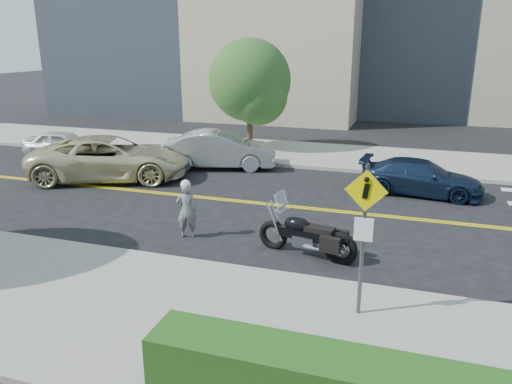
{
  "coord_description": "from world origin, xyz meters",
  "views": [
    {
      "loc": [
        4.98,
        -15.12,
        5.26
      ],
      "look_at": [
        0.87,
        -2.52,
        1.2
      ],
      "focal_mm": 35.0,
      "sensor_mm": 36.0,
      "label": 1
    }
  ],
  "objects_px": {
    "pedestrian_sign": "(364,226)",
    "motorcyclist": "(187,209)",
    "suv": "(110,158)",
    "parked_car_silver": "(219,150)",
    "motorcycle": "(307,226)",
    "parked_car_blue": "(421,177)",
    "parked_car_white": "(64,144)"
  },
  "relations": [
    {
      "from": "parked_car_silver",
      "to": "motorcyclist",
      "type": "bearing_deg",
      "value": 179.53
    },
    {
      "from": "motorcyclist",
      "to": "pedestrian_sign",
      "type": "bearing_deg",
      "value": 132.41
    },
    {
      "from": "suv",
      "to": "pedestrian_sign",
      "type": "bearing_deg",
      "value": -146.35
    },
    {
      "from": "parked_car_silver",
      "to": "parked_car_blue",
      "type": "distance_m",
      "value": 8.28
    },
    {
      "from": "motorcyclist",
      "to": "parked_car_blue",
      "type": "bearing_deg",
      "value": -152.17
    },
    {
      "from": "pedestrian_sign",
      "to": "motorcycle",
      "type": "relative_size",
      "value": 1.16
    },
    {
      "from": "motorcycle",
      "to": "motorcyclist",
      "type": "bearing_deg",
      "value": -172.1
    },
    {
      "from": "suv",
      "to": "parked_car_silver",
      "type": "distance_m",
      "value": 4.49
    },
    {
      "from": "motorcyclist",
      "to": "parked_car_white",
      "type": "xyz_separation_m",
      "value": [
        -9.74,
        7.2,
        -0.2
      ]
    },
    {
      "from": "motorcyclist",
      "to": "parked_car_silver",
      "type": "relative_size",
      "value": 0.35
    },
    {
      "from": "pedestrian_sign",
      "to": "motorcycle",
      "type": "distance_m",
      "value": 3.36
    },
    {
      "from": "parked_car_blue",
      "to": "pedestrian_sign",
      "type": "bearing_deg",
      "value": 178.81
    },
    {
      "from": "parked_car_blue",
      "to": "parked_car_white",
      "type": "bearing_deg",
      "value": 91.84
    },
    {
      "from": "pedestrian_sign",
      "to": "motorcyclist",
      "type": "distance_m",
      "value": 5.92
    },
    {
      "from": "motorcycle",
      "to": "parked_car_blue",
      "type": "bearing_deg",
      "value": 78.62
    },
    {
      "from": "parked_car_white",
      "to": "parked_car_blue",
      "type": "bearing_deg",
      "value": -101.78
    },
    {
      "from": "suv",
      "to": "parked_car_silver",
      "type": "xyz_separation_m",
      "value": [
        3.37,
        2.97,
        -0.06
      ]
    },
    {
      "from": "motorcyclist",
      "to": "motorcycle",
      "type": "xyz_separation_m",
      "value": [
        3.42,
        -0.2,
        -0.03
      ]
    },
    {
      "from": "motorcycle",
      "to": "parked_car_blue",
      "type": "xyz_separation_m",
      "value": [
        2.67,
        6.42,
        -0.18
      ]
    },
    {
      "from": "pedestrian_sign",
      "to": "motorcyclist",
      "type": "height_order",
      "value": "pedestrian_sign"
    },
    {
      "from": "motorcyclist",
      "to": "parked_car_silver",
      "type": "height_order",
      "value": "motorcyclist"
    },
    {
      "from": "parked_car_silver",
      "to": "suv",
      "type": "bearing_deg",
      "value": 115.44
    },
    {
      "from": "motorcycle",
      "to": "suv",
      "type": "bearing_deg",
      "value": 163.07
    },
    {
      "from": "pedestrian_sign",
      "to": "motorcyclist",
      "type": "xyz_separation_m",
      "value": [
        -5.04,
        2.89,
        -1.14
      ]
    },
    {
      "from": "pedestrian_sign",
      "to": "motorcyclist",
      "type": "relative_size",
      "value": 1.82
    },
    {
      "from": "pedestrian_sign",
      "to": "suv",
      "type": "bearing_deg",
      "value": 144.68
    },
    {
      "from": "motorcycle",
      "to": "parked_car_white",
      "type": "bearing_deg",
      "value": 161.88
    },
    {
      "from": "motorcyclist",
      "to": "parked_car_blue",
      "type": "relative_size",
      "value": 0.39
    },
    {
      "from": "pedestrian_sign",
      "to": "parked_car_blue",
      "type": "bearing_deg",
      "value": 83.44
    },
    {
      "from": "pedestrian_sign",
      "to": "parked_car_blue",
      "type": "xyz_separation_m",
      "value": [
        1.05,
        9.11,
        -1.35
      ]
    },
    {
      "from": "motorcyclist",
      "to": "parked_car_white",
      "type": "relative_size",
      "value": 0.46
    },
    {
      "from": "pedestrian_sign",
      "to": "suv",
      "type": "xyz_separation_m",
      "value": [
        -10.5,
        7.44,
        -1.12
      ]
    }
  ]
}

